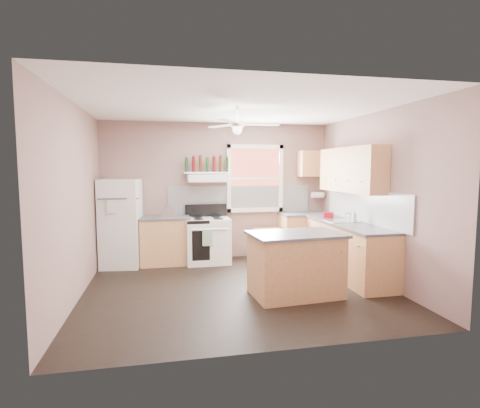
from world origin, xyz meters
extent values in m
plane|color=black|center=(0.00, 0.00, 0.00)|extent=(4.50, 4.50, 0.00)
plane|color=white|center=(0.00, 0.00, 2.70)|extent=(4.50, 4.50, 0.00)
cube|color=#83635C|center=(0.00, 2.02, 1.35)|extent=(4.50, 0.05, 2.70)
cube|color=#83635C|center=(2.27, 0.00, 1.35)|extent=(0.05, 4.00, 2.70)
cube|color=#83635C|center=(-2.27, 0.00, 1.35)|extent=(0.05, 4.00, 2.70)
cube|color=white|center=(0.45, 1.99, 1.18)|extent=(2.90, 0.03, 0.55)
cube|color=white|center=(2.23, 0.30, 1.18)|extent=(0.03, 2.60, 0.55)
cube|color=brown|center=(0.75, 1.98, 1.60)|extent=(1.00, 0.02, 1.20)
cube|color=white|center=(0.75, 1.96, 1.60)|extent=(1.16, 0.07, 1.36)
cube|color=white|center=(-1.85, 1.66, 0.80)|extent=(0.75, 0.74, 1.61)
cube|color=#B2774A|center=(-1.06, 1.70, 0.43)|extent=(0.90, 0.60, 0.86)
cube|color=#444446|center=(-1.06, 1.70, 0.88)|extent=(0.92, 0.62, 0.04)
cube|color=silver|center=(-0.99, 1.62, 0.99)|extent=(0.29, 0.17, 0.18)
cube|color=white|center=(-0.26, 1.61, 0.43)|extent=(0.82, 0.65, 0.86)
cube|color=white|center=(-0.23, 1.75, 1.62)|extent=(0.78, 0.50, 0.14)
cube|color=white|center=(-0.23, 1.87, 1.72)|extent=(0.90, 0.26, 0.03)
cube|color=#B2774A|center=(0.95, 1.74, 0.26)|extent=(0.56, 0.41, 0.53)
cube|color=#B2774A|center=(1.75, 1.70, 0.43)|extent=(1.00, 0.60, 0.86)
cube|color=#B2774A|center=(1.95, 0.30, 0.43)|extent=(0.60, 2.20, 0.86)
cube|color=#444446|center=(1.75, 1.70, 0.88)|extent=(1.02, 0.62, 0.04)
cube|color=#444446|center=(1.94, 0.30, 0.88)|extent=(0.62, 2.22, 0.04)
cube|color=silver|center=(1.94, 0.50, 0.90)|extent=(0.55, 0.45, 0.03)
cylinder|color=silver|center=(2.10, 0.50, 0.97)|extent=(0.03, 0.03, 0.14)
cube|color=#B2774A|center=(2.08, 0.50, 1.78)|extent=(0.33, 1.80, 0.76)
cube|color=#B2774A|center=(1.95, 1.83, 1.90)|extent=(0.60, 0.33, 0.52)
cylinder|color=white|center=(2.07, 1.86, 1.25)|extent=(0.26, 0.12, 0.12)
cube|color=#B2774A|center=(0.75, -0.47, 0.43)|extent=(1.27, 0.86, 0.86)
cube|color=#444446|center=(0.75, -0.47, 0.88)|extent=(1.35, 0.94, 0.04)
cylinder|color=white|center=(0.00, 0.00, 2.45)|extent=(0.20, 0.20, 0.08)
imported|color=silver|center=(2.05, 0.27, 1.01)|extent=(0.11, 0.11, 0.22)
cube|color=#A30E1A|center=(1.90, 0.95, 0.95)|extent=(0.21, 0.17, 0.10)
cylinder|color=#143819|center=(-0.63, 1.87, 1.87)|extent=(0.06, 0.06, 0.27)
cylinder|color=#590F0F|center=(-0.50, 1.87, 1.88)|extent=(0.06, 0.06, 0.29)
cylinder|color=#3F230F|center=(-0.36, 1.87, 1.89)|extent=(0.06, 0.06, 0.31)
cylinder|color=#143819|center=(-0.23, 1.87, 1.87)|extent=(0.06, 0.06, 0.27)
cylinder|color=#590F0F|center=(-0.10, 1.87, 1.88)|extent=(0.06, 0.06, 0.29)
cylinder|color=#3F230F|center=(0.04, 1.87, 1.89)|extent=(0.06, 0.06, 0.31)
cylinder|color=#143819|center=(0.17, 1.87, 1.87)|extent=(0.06, 0.06, 0.27)
camera|label=1|loc=(-1.07, -5.42, 1.82)|focal=28.00mm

